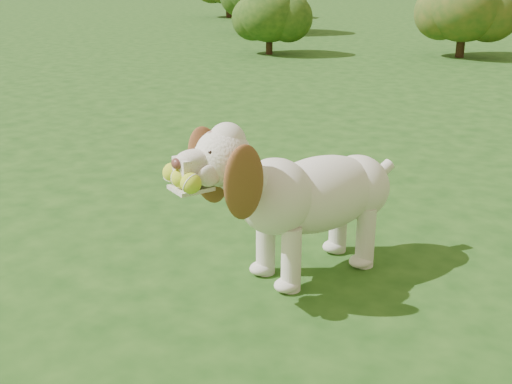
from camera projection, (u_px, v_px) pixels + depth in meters
The scene contains 4 objects.
ground at pixel (327, 245), 3.76m from camera, with size 80.00×80.00×0.00m, color #184012.
dog at pixel (301, 191), 3.25m from camera, with size 0.80×1.32×0.89m.
shrub_a at pixel (269, 14), 11.15m from camera, with size 1.14×1.14×1.18m.
shrub_b at pixel (465, 6), 10.74m from camera, with size 1.40×1.40×1.45m.
Camera 1 is at (1.60, -3.06, 1.57)m, focal length 45.00 mm.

